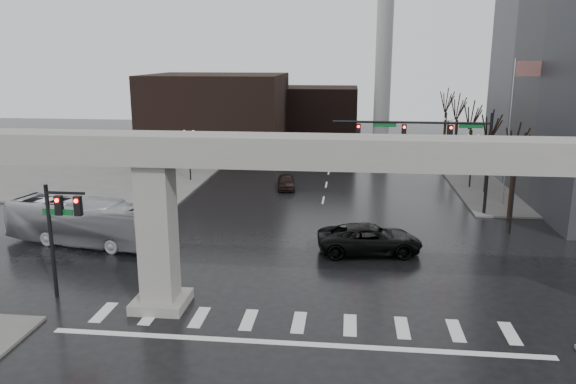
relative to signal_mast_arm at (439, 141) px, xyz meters
name	(u,v)px	position (x,y,z in m)	size (l,w,h in m)	color
ground	(301,313)	(-8.99, -18.80, -5.83)	(160.00, 160.00, 0.00)	black
sidewalk_ne	(575,173)	(17.01, 17.20, -5.75)	(28.00, 36.00, 0.15)	slate
sidewalk_nw	(105,163)	(-34.99, 17.20, -5.75)	(28.00, 36.00, 0.15)	slate
elevated_guideway	(329,176)	(-7.73, -18.80, 1.05)	(48.00, 2.60, 8.70)	gray
building_far_left	(217,116)	(-22.99, 23.20, -0.83)	(16.00, 14.00, 10.00)	black
building_far_mid	(320,117)	(-10.99, 33.20, -1.83)	(10.00, 10.00, 8.00)	black
smokestack	(384,45)	(-2.99, 27.20, 7.52)	(3.60, 3.60, 30.00)	silver
signal_mast_arm	(439,141)	(0.00, 0.00, 0.00)	(12.12, 0.43, 8.00)	black
signal_left_pole	(60,222)	(-21.24, -18.30, -1.76)	(2.30, 0.30, 6.00)	black
flagpole_assembly	(514,115)	(6.30, 3.20, 1.70)	(2.06, 0.12, 12.00)	silver
lamp_right_0	(514,186)	(4.51, -4.80, -2.36)	(1.22, 0.32, 5.11)	black
lamp_right_1	(472,152)	(4.51, 9.20, -2.36)	(1.22, 0.32, 5.11)	black
lamp_right_2	(447,132)	(4.51, 23.20, -2.36)	(1.22, 0.32, 5.11)	black
lamp_left_0	(136,177)	(-22.49, -4.80, -2.36)	(1.22, 0.32, 5.11)	black
lamp_left_1	(189,147)	(-22.49, 9.20, -2.36)	(1.22, 0.32, 5.11)	black
lamp_left_2	(221,129)	(-22.49, 23.20, -2.36)	(1.22, 0.32, 5.11)	black
tree_right_0	(513,183)	(5.54, -0.78, -3.04)	(1.09, 1.58, 7.50)	black
tree_right_1	(488,163)	(5.54, 7.22, -2.98)	(1.09, 1.61, 7.67)	black
tree_right_2	(470,148)	(5.54, 15.22, -2.91)	(1.10, 1.63, 7.85)	black
tree_right_3	(456,136)	(5.54, 23.22, -2.85)	(1.11, 1.66, 8.02)	black
tree_right_4	(445,127)	(5.54, 31.22, -2.79)	(1.12, 1.69, 8.19)	black
pickup_truck	(370,239)	(-5.42, -9.76, -4.92)	(3.03, 6.57, 1.83)	black
city_bus	(84,222)	(-24.18, -10.10, -4.31)	(2.55, 10.90, 3.04)	#B9B8BD
far_car	(286,182)	(-12.67, 7.01, -5.16)	(1.59, 3.95, 1.35)	black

